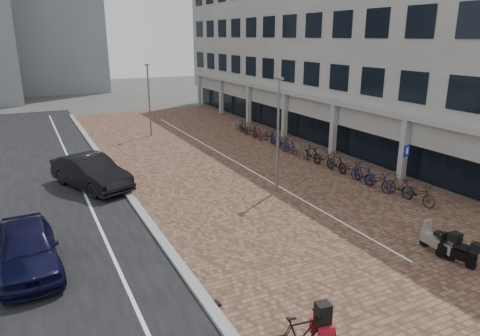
% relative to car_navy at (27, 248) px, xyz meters
% --- Properties ---
extents(ground, '(140.00, 140.00, 0.00)m').
position_rel_car_navy_xyz_m(ground, '(9.67, -2.38, -0.80)').
color(ground, '#474442').
rests_on(ground, ground).
extents(plaza_brick, '(14.50, 42.00, 0.04)m').
position_rel_car_navy_xyz_m(plaza_brick, '(11.67, 9.62, -0.79)').
color(plaza_brick, brown).
rests_on(plaza_brick, ground).
extents(street_asphalt, '(8.00, 50.00, 0.03)m').
position_rel_car_navy_xyz_m(street_asphalt, '(0.67, 9.62, -0.80)').
color(street_asphalt, black).
rests_on(street_asphalt, ground).
extents(curb, '(0.35, 42.00, 0.14)m').
position_rel_car_navy_xyz_m(curb, '(4.57, 9.62, -0.73)').
color(curb, gray).
rests_on(curb, ground).
extents(lane_line, '(0.12, 44.00, 0.00)m').
position_rel_car_navy_xyz_m(lane_line, '(2.67, 9.62, -0.78)').
color(lane_line, white).
rests_on(lane_line, street_asphalt).
extents(parking_line, '(0.10, 30.00, 0.00)m').
position_rel_car_navy_xyz_m(parking_line, '(11.87, 9.62, -0.77)').
color(parking_line, white).
rests_on(parking_line, plaza_brick).
extents(office_building, '(8.40, 40.00, 15.00)m').
position_rel_car_navy_xyz_m(office_building, '(22.64, 13.62, 7.64)').
color(office_building, '#A8A8A3').
rests_on(office_building, ground).
extents(car_navy, '(2.09, 4.80, 1.61)m').
position_rel_car_navy_xyz_m(car_navy, '(0.00, 0.00, 0.00)').
color(car_navy, black).
rests_on(car_navy, ground).
extents(car_dark, '(3.64, 5.46, 1.70)m').
position_rel_car_navy_xyz_m(car_dark, '(3.17, 7.68, 0.05)').
color(car_dark, black).
rests_on(car_dark, ground).
extents(hero_bike, '(1.99, 0.82, 1.36)m').
position_rel_car_navy_xyz_m(hero_bike, '(5.83, -7.49, -0.20)').
color(hero_bike, black).
rests_on(hero_bike, ground).
extents(shoes, '(0.42, 0.37, 0.09)m').
position_rel_car_navy_xyz_m(shoes, '(4.76, -4.69, -0.76)').
color(shoes, black).
rests_on(shoes, ground).
extents(scooter_front, '(0.61, 1.65, 1.12)m').
position_rel_car_navy_xyz_m(scooter_front, '(13.17, -5.27, -0.25)').
color(scooter_front, '#A2A2A7').
rests_on(scooter_front, ground).
extents(scooter_mid, '(0.76, 1.52, 1.00)m').
position_rel_car_navy_xyz_m(scooter_mid, '(13.17, -6.06, -0.31)').
color(scooter_mid, black).
rests_on(scooter_mid, ground).
extents(parking_sign, '(0.53, 0.20, 2.60)m').
position_rel_car_navy_xyz_m(parking_sign, '(16.50, -0.36, 0.95)').
color(parking_sign, slate).
rests_on(parking_sign, ground).
extents(lamp_near, '(0.12, 0.12, 5.63)m').
position_rel_car_navy_xyz_m(lamp_near, '(11.35, 2.89, 2.01)').
color(lamp_near, gray).
rests_on(lamp_near, ground).
extents(lamp_far, '(0.12, 0.12, 5.46)m').
position_rel_car_navy_xyz_m(lamp_far, '(9.18, 18.29, 1.92)').
color(lamp_far, slate).
rests_on(lamp_far, ground).
extents(bike_row, '(1.34, 20.40, 1.05)m').
position_rel_car_navy_xyz_m(bike_row, '(16.22, 7.82, -0.28)').
color(bike_row, black).
rests_on(bike_row, ground).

